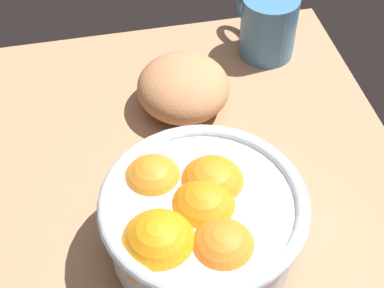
% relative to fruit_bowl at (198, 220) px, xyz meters
% --- Properties ---
extents(ground_plane, '(0.80, 0.55, 0.03)m').
position_rel_fruit_bowl_xyz_m(ground_plane, '(-0.03, 0.02, -0.08)').
color(ground_plane, '#A57A58').
extents(fruit_bowl, '(0.22, 0.22, 0.11)m').
position_rel_fruit_bowl_xyz_m(fruit_bowl, '(0.00, 0.00, 0.00)').
color(fruit_bowl, silver).
rests_on(fruit_bowl, ground).
extents(bread_loaf, '(0.14, 0.14, 0.07)m').
position_rel_fruit_bowl_xyz_m(bread_loaf, '(-0.24, 0.03, -0.03)').
color(bread_loaf, tan).
rests_on(bread_loaf, ground).
extents(mug, '(0.13, 0.09, 0.10)m').
position_rel_fruit_bowl_xyz_m(mug, '(-0.34, 0.18, -0.01)').
color(mug, teal).
rests_on(mug, ground).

